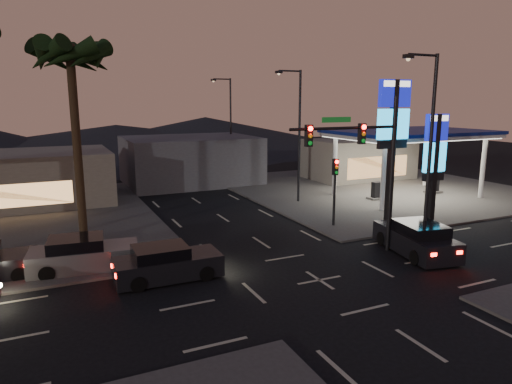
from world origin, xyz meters
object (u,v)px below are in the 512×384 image
gas_station (410,135)px  car_lane_a_front (166,264)px  pylon_sign_tall (393,124)px  suv_station (416,239)px  traffic_signal_mast (365,153)px  pylon_sign_short (435,153)px  car_lane_b_front (83,255)px

gas_station → car_lane_a_front: size_ratio=2.55×
gas_station → pylon_sign_tall: (-7.50, -6.50, 1.31)m
gas_station → suv_station: 15.18m
traffic_signal_mast → pylon_sign_short: bearing=19.1°
pylon_sign_short → car_lane_a_front: bearing=-174.9°
car_lane_a_front → pylon_sign_tall: bearing=9.9°
pylon_sign_tall → pylon_sign_short: (2.50, -1.00, -1.74)m
traffic_signal_mast → car_lane_b_front: (-13.09, 3.68, -4.48)m
gas_station → car_lane_a_front: 24.25m
suv_station → car_lane_a_front: bearing=171.0°
traffic_signal_mast → pylon_sign_tall: bearing=36.5°
traffic_signal_mast → suv_station: size_ratio=1.49×
pylon_sign_tall → traffic_signal_mast: pylon_sign_tall is taller
gas_station → pylon_sign_short: size_ratio=1.74×
gas_station → traffic_signal_mast: (-12.24, -10.01, 0.15)m
pylon_sign_short → traffic_signal_mast: 7.69m
gas_station → traffic_signal_mast: traffic_signal_mast is taller
pylon_sign_short → car_lane_b_front: bearing=176.7°
traffic_signal_mast → suv_station: traffic_signal_mast is taller
gas_station → pylon_sign_short: bearing=-123.7°
pylon_sign_tall → pylon_sign_short: pylon_sign_tall is taller
car_lane_b_front → suv_station: size_ratio=0.96×
pylon_sign_tall → suv_station: pylon_sign_tall is taller
car_lane_b_front → traffic_signal_mast: bearing=-15.7°
gas_station → pylon_sign_short: 9.02m
pylon_sign_short → car_lane_a_front: 17.59m
traffic_signal_mast → suv_station: bearing=-20.2°
pylon_sign_tall → car_lane_b_front: 18.71m
pylon_sign_tall → traffic_signal_mast: (-4.74, -3.51, -1.17)m
gas_station → pylon_sign_tall: 10.01m
car_lane_b_front → suv_station: suv_station is taller
car_lane_a_front → suv_station: suv_station is taller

